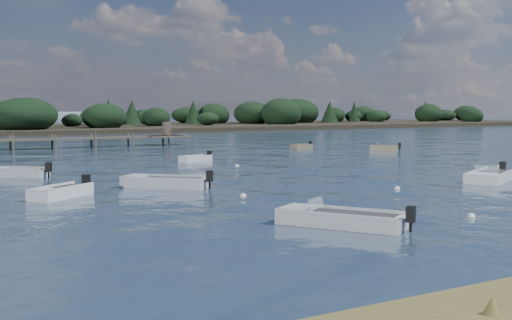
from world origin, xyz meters
TOP-DOWN VIEW (x-y plane):
  - ground at (0.00, 60.00)m, footprint 400.00×400.00m
  - dinghy_mid_grey at (-11.26, 11.04)m, footprint 4.60×4.46m
  - dinghy_extra_a at (-17.20, 9.85)m, footprint 3.58×3.17m
  - tender_far_white at (-2.82, 25.31)m, footprint 3.15×1.88m
  - tender_far_grey_b at (13.56, 34.13)m, footprint 3.03×1.70m
  - tender_far_grey at (-17.27, 20.51)m, footprint 3.57×3.28m
  - dinghy_near_olive at (-9.90, -3.01)m, footprint 3.99×4.96m
  - dinghy_extra_b at (19.43, 27.85)m, footprint 2.87×2.97m
  - dinghy_mid_white_a at (6.97, 4.12)m, footprint 5.47×3.98m
  - buoy_a at (-4.13, -4.12)m, footprint 0.32×0.32m
  - buoy_b at (8.80, 5.67)m, footprint 0.32×0.32m
  - buoy_c at (-9.21, 5.81)m, footprint 0.32×0.32m
  - buoy_d at (14.87, 9.96)m, footprint 0.32×0.32m
  - buoy_e at (-0.15, 29.52)m, footprint 0.32×0.32m
  - buoy_extra_a at (-0.61, 4.06)m, footprint 0.32×0.32m
  - buoy_extra_b at (-1.79, 20.13)m, footprint 0.32×0.32m
  - far_headland at (25.00, 100.00)m, footprint 190.00×40.00m

SIDE VIEW (x-z plane):
  - ground at x=0.00m, z-range 0.00..0.00m
  - buoy_a at x=-4.13m, z-range -0.16..0.16m
  - buoy_b at x=8.80m, z-range -0.16..0.16m
  - buoy_c at x=-9.21m, z-range -0.16..0.16m
  - buoy_d at x=14.87m, z-range -0.16..0.16m
  - buoy_e at x=-0.15m, z-range -0.16..0.16m
  - buoy_extra_a at x=-0.61m, z-range -0.16..0.16m
  - buoy_extra_b at x=-1.79m, z-range -0.16..0.16m
  - tender_far_grey_b at x=13.56m, z-range -0.36..0.65m
  - dinghy_extra_b at x=19.43m, z-range -0.40..0.70m
  - tender_far_white at x=-2.82m, z-range -0.38..0.68m
  - dinghy_near_olive at x=-9.90m, z-range -0.46..0.79m
  - dinghy_mid_white_a at x=6.97m, z-range -0.48..0.82m
  - dinghy_extra_a at x=-17.20m, z-range -0.44..0.78m
  - dinghy_mid_grey at x=-11.26m, z-range -0.47..0.81m
  - tender_far_grey at x=-17.27m, z-range -0.45..0.80m
  - far_headland at x=25.00m, z-range -0.94..4.86m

